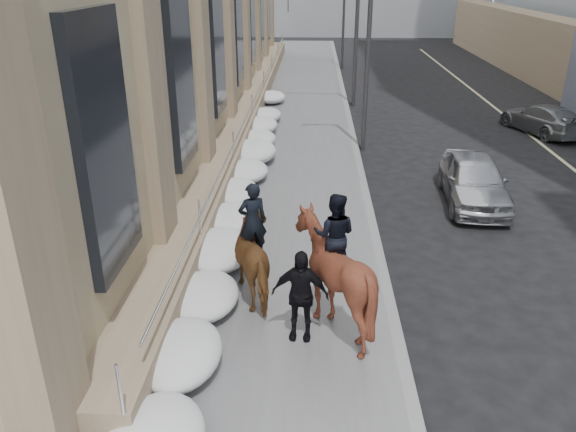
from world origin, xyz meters
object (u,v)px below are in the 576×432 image
Objects in this scene: mounted_horse_left at (260,255)px; car_grey at (543,119)px; pedestrian at (300,295)px; car_silver at (474,180)px; mounted_horse_right at (333,272)px.

mounted_horse_left is 18.29m from car_grey.
car_grey is at bearing 61.72° from pedestrian.
car_silver is at bearing -158.83° from mounted_horse_left.
mounted_horse_right is 18.27m from car_grey.
mounted_horse_right is at bearing 38.93° from pedestrian.
mounted_horse_right reaches higher than car_silver.
pedestrian is 0.42× the size of car_silver.
pedestrian is (0.91, -1.49, -0.06)m from mounted_horse_left.
pedestrian reaches higher than car_grey.
mounted_horse_right reaches higher than car_grey.
mounted_horse_right is 1.49× the size of pedestrian.
mounted_horse_right is (1.54, -1.06, 0.23)m from mounted_horse_left.
mounted_horse_right is at bearing 122.48° from mounted_horse_left.
car_grey is (11.33, 14.35, -0.48)m from mounted_horse_left.
car_silver is at bearing 59.96° from pedestrian.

